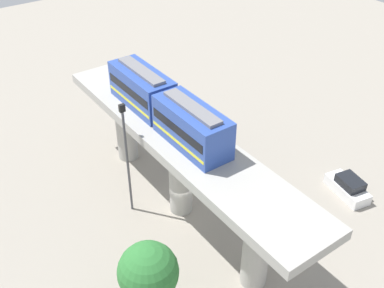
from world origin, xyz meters
name	(u,v)px	position (x,y,z in m)	size (l,w,h in m)	color
ground_plane	(181,208)	(0.00, 0.00, 0.00)	(120.00, 120.00, 0.00)	gray
viaduct	(180,154)	(0.00, 0.00, 5.77)	(5.20, 28.00, 7.67)	#A8A59E
train	(165,106)	(0.00, -1.91, 9.20)	(2.64, 13.55, 3.24)	#2D4CA5
parked_car_blue	(208,149)	(-6.41, -4.69, 0.74)	(2.62, 4.48, 1.76)	#284CB7
parked_car_white	(348,187)	(-12.98, 6.96, 0.74)	(2.59, 4.47, 1.76)	white
tree_near_viaduct	(148,272)	(7.18, 6.86, 3.80)	(3.95, 3.95, 5.79)	brown
signal_post	(127,156)	(3.40, -2.40, 5.66)	(0.44, 0.28, 10.27)	#4C4C51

